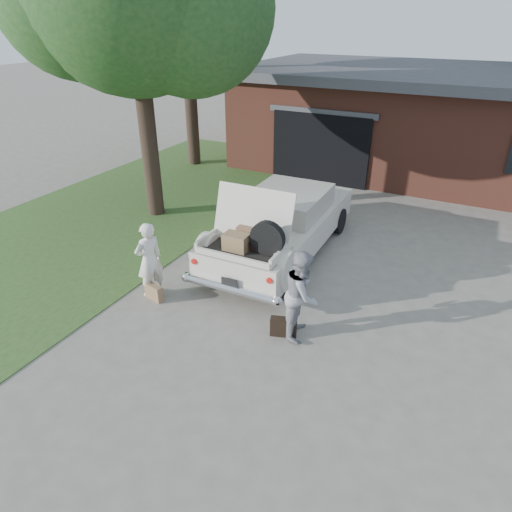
% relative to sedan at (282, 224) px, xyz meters
% --- Properties ---
extents(ground, '(90.00, 90.00, 0.00)m').
position_rel_sedan_xyz_m(ground, '(0.49, -2.83, -0.73)').
color(ground, gray).
rests_on(ground, ground).
extents(grass_strip, '(6.00, 16.00, 0.02)m').
position_rel_sedan_xyz_m(grass_strip, '(-5.01, 0.17, -0.72)').
color(grass_strip, '#2D4C1E').
rests_on(grass_strip, ground).
extents(house, '(12.80, 7.80, 3.30)m').
position_rel_sedan_xyz_m(house, '(1.48, 8.64, 0.94)').
color(house, brown).
rests_on(house, ground).
extents(sedan, '(2.03, 5.00, 2.02)m').
position_rel_sedan_xyz_m(sedan, '(0.00, 0.00, 0.00)').
color(sedan, beige).
rests_on(sedan, ground).
extents(woman_left, '(0.55, 0.65, 1.53)m').
position_rel_sedan_xyz_m(woman_left, '(-1.54, -2.75, 0.03)').
color(woman_left, silver).
rests_on(woman_left, ground).
extents(woman_right, '(0.74, 0.88, 1.59)m').
position_rel_sedan_xyz_m(woman_right, '(1.54, -2.58, 0.06)').
color(woman_right, gray).
rests_on(woman_right, ground).
extents(suitcase_left, '(0.44, 0.23, 0.32)m').
position_rel_sedan_xyz_m(suitcase_left, '(-1.39, -2.90, -0.57)').
color(suitcase_left, '#96704C').
rests_on(suitcase_left, ground).
extents(suitcase_right, '(0.48, 0.27, 0.35)m').
position_rel_sedan_xyz_m(suitcase_right, '(1.31, -2.78, -0.56)').
color(suitcase_right, black).
rests_on(suitcase_right, ground).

